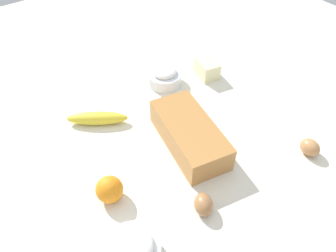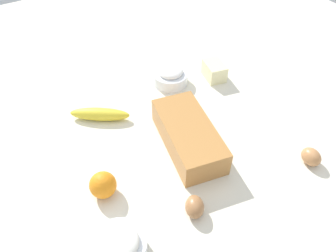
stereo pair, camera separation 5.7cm
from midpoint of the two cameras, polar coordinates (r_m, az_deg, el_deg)
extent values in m
cube|color=silver|center=(0.99, -1.66, -2.09)|extent=(2.40, 2.40, 0.02)
cube|color=#B77A3D|center=(0.93, 2.04, -1.50)|extent=(0.30, 0.18, 0.08)
cube|color=black|center=(0.92, 2.04, -1.33)|extent=(0.29, 0.17, 0.07)
cylinder|color=white|center=(0.76, -8.57, -21.34)|extent=(0.13, 0.13, 0.05)
torus|color=white|center=(0.74, -8.74, -20.73)|extent=(0.13, 0.13, 0.01)
ellipsoid|color=white|center=(0.73, -8.85, -20.36)|extent=(0.09, 0.09, 0.03)
cylinder|color=white|center=(1.16, -2.08, 8.46)|extent=(0.12, 0.12, 0.04)
torus|color=white|center=(1.15, -2.10, 9.19)|extent=(0.12, 0.12, 0.01)
ellipsoid|color=white|center=(1.14, -2.11, 9.63)|extent=(0.09, 0.09, 0.03)
ellipsoid|color=yellow|center=(1.03, -14.03, 1.29)|extent=(0.14, 0.18, 0.04)
sphere|color=orange|center=(0.83, -12.35, -11.02)|extent=(0.07, 0.07, 0.07)
cube|color=#F4EDB2|center=(1.19, 5.54, 10.09)|extent=(0.10, 0.08, 0.06)
ellipsoid|color=#A16C41|center=(0.81, 4.25, -13.81)|extent=(0.08, 0.07, 0.05)
ellipsoid|color=#B97D4B|center=(0.99, 22.43, -3.58)|extent=(0.06, 0.05, 0.05)
camera|label=1|loc=(0.03, -91.72, -1.74)|focal=34.28mm
camera|label=2|loc=(0.03, 88.28, 1.74)|focal=34.28mm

